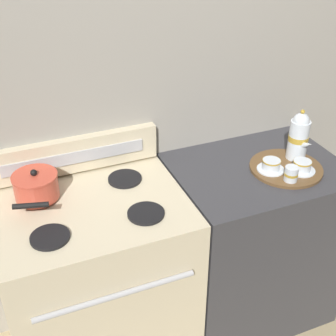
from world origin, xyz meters
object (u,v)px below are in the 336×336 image
object	(u,v)px
serving_tray	(286,168)
teacup_left	(271,165)
teacup_right	(302,166)
stove	(99,285)
creamer_jug	(291,174)
teapot	(299,136)
saucepan	(36,186)

from	to	relation	value
serving_tray	teacup_left	bearing A→B (deg)	177.16
teacup_left	teacup_right	world-z (taller)	same
stove	creamer_jug	world-z (taller)	creamer_jug
serving_tray	teapot	world-z (taller)	teapot
stove	saucepan	distance (m)	0.57
stove	teacup_right	world-z (taller)	teacup_right
stove	saucepan	world-z (taller)	saucepan
serving_tray	teapot	distance (m)	0.16
saucepan	teapot	xyz separation A→B (m)	(1.19, -0.14, 0.06)
serving_tray	teacup_left	world-z (taller)	teacup_left
serving_tray	creamer_jug	distance (m)	0.12
creamer_jug	serving_tray	bearing A→B (deg)	64.24
teapot	teacup_left	bearing A→B (deg)	-163.96
teapot	saucepan	bearing A→B (deg)	173.18
creamer_jug	teacup_left	bearing A→B (deg)	106.78
saucepan	teapot	bearing A→B (deg)	-6.82
stove	teacup_left	world-z (taller)	teacup_left
serving_tray	teacup_right	bearing A→B (deg)	-52.77
teacup_right	saucepan	bearing A→B (deg)	167.59
creamer_jug	saucepan	bearing A→B (deg)	164.13
serving_tray	teapot	size ratio (longest dim) A/B	1.35
stove	teacup_right	bearing A→B (deg)	-7.01
teacup_right	creamer_jug	xyz separation A→B (m)	(-0.09, -0.05, 0.01)
stove	teacup_left	size ratio (longest dim) A/B	7.29
stove	teacup_right	size ratio (longest dim) A/B	7.29
saucepan	teacup_right	world-z (taller)	saucepan
stove	serving_tray	bearing A→B (deg)	-3.84
stove	teapot	distance (m)	1.16
stove	teapot	size ratio (longest dim) A/B	3.68
serving_tray	teapot	xyz separation A→B (m)	(0.09, 0.05, 0.12)
saucepan	teacup_left	bearing A→B (deg)	-10.65
teacup_left	teacup_right	size ratio (longest dim) A/B	1.00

